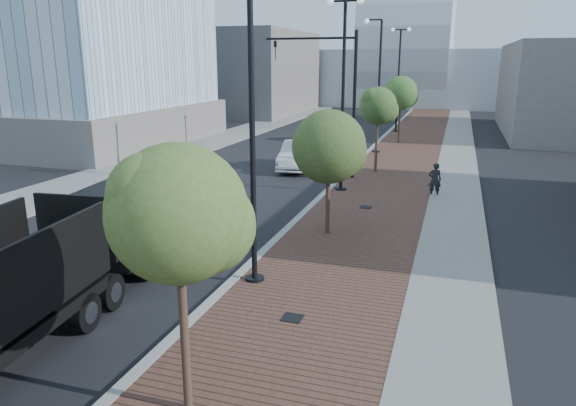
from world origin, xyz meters
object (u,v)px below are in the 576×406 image
(dump_truck, at_px, (60,271))
(pedestrian, at_px, (435,180))
(white_sedan, at_px, (298,155))
(dark_car_mid, at_px, (325,127))

(dump_truck, xyz_separation_m, pedestrian, (8.43, 15.92, -0.45))
(dump_truck, distance_m, pedestrian, 18.02)
(dump_truck, height_order, white_sedan, dump_truck)
(dump_truck, bearing_deg, pedestrian, 55.69)
(white_sedan, bearing_deg, dump_truck, -97.58)
(dump_truck, relative_size, pedestrian, 7.98)
(white_sedan, relative_size, pedestrian, 3.04)
(dump_truck, distance_m, white_sedan, 20.55)
(dark_car_mid, relative_size, pedestrian, 2.68)
(dump_truck, height_order, dark_car_mid, dump_truck)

